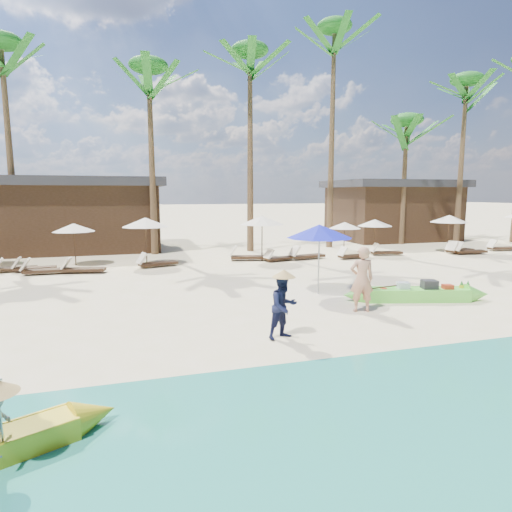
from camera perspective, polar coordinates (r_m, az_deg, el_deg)
name	(u,v)px	position (r m, az deg, el deg)	size (l,w,h in m)	color
ground	(315,321)	(11.66, 7.81, -8.61)	(240.00, 240.00, 0.00)	beige
wet_sand_strip	(446,412)	(7.71, 24.05, -18.47)	(240.00, 4.50, 0.01)	tan
green_canoe	(416,294)	(14.55, 20.57, -4.74)	(5.11, 1.67, 0.66)	#62DE43
tourist	(362,279)	(12.64, 13.92, -3.02)	(0.69, 0.45, 1.90)	tan
vendor_green	(284,307)	(10.08, 3.69, -6.75)	(0.74, 0.58, 1.53)	#141838
blue_umbrella	(319,231)	(14.39, 8.45, 3.28)	(2.19, 2.19, 2.36)	#99999E
lounger_3_left	(14,268)	(21.34, -29.52, -1.35)	(1.72, 0.84, 0.56)	#372216
lounger_3_right	(32,267)	(20.99, -27.68, -1.34)	(1.75, 0.61, 0.59)	#372216
resort_parasol_4	(74,228)	(21.82, -23.13, 3.51)	(1.93, 1.93, 1.99)	#372216
lounger_4_left	(42,270)	(20.10, -26.61, -1.62)	(1.85, 0.59, 0.63)	#372216
lounger_4_right	(81,268)	(19.73, -22.25, -1.55)	(1.84, 0.87, 0.60)	#372216
resort_parasol_5	(145,222)	(20.71, -14.53, 4.37)	(2.19, 2.19, 2.26)	#372216
lounger_5_left	(155,263)	(20.29, -13.26, -0.86)	(1.94, 1.06, 0.63)	#372216
resort_parasol_6	(262,220)	(21.31, 0.81, 4.80)	(2.21, 2.21, 2.28)	#372216
lounger_6_left	(247,256)	(21.70, -1.24, 0.00)	(2.07, 1.07, 0.67)	#372216
lounger_6_right	(278,257)	(21.48, 2.98, -0.19)	(1.76, 0.98, 0.57)	#372216
resort_parasol_7	(345,225)	(23.94, 11.73, 4.03)	(1.77, 1.77, 1.82)	#372216
lounger_7_left	(305,255)	(22.18, 6.58, 0.11)	(2.02, 0.95, 0.66)	#372216
lounger_7_right	(351,255)	(22.80, 12.61, 0.12)	(1.74, 0.69, 0.58)	#372216
resort_parasol_8	(375,223)	(24.50, 15.56, 4.29)	(1.91, 1.91, 1.96)	#372216
lounger_8_left	(385,252)	(24.58, 16.77, 0.57)	(1.81, 0.84, 0.59)	#372216
resort_parasol_9	(449,219)	(26.78, 24.37, 4.55)	(2.09, 2.09, 2.16)	#372216
lounger_9_left	(459,250)	(26.85, 25.40, 0.79)	(2.00, 1.04, 0.65)	#372216
lounger_9_right	(468,250)	(26.67, 26.43, 0.66)	(1.92, 0.76, 0.64)	#372216
lounger_10_left	(501,247)	(29.25, 29.85, 1.01)	(1.82, 0.77, 0.60)	#372216
palm_2	(3,77)	(26.53, -30.63, 19.87)	(2.08, 2.08, 11.33)	brown
palm_3	(149,95)	(25.00, -14.02, 20.12)	(2.08, 2.08, 10.52)	brown
palm_4	(250,84)	(25.82, -0.80, 21.96)	(2.08, 2.08, 11.70)	brown
palm_5	(334,68)	(28.34, 10.30, 23.46)	(2.08, 2.08, 13.60)	brown
palm_6	(406,136)	(30.45, 19.40, 14.83)	(2.08, 2.08, 8.51)	brown
palm_7	(465,106)	(32.38, 26.12, 17.53)	(2.08, 2.08, 11.08)	brown
pavilion_west	(71,213)	(27.89, -23.46, 5.23)	(10.80, 6.60, 4.30)	#372216
pavilion_east	(392,209)	(33.36, 17.63, 5.95)	(8.80, 6.60, 4.30)	#372216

